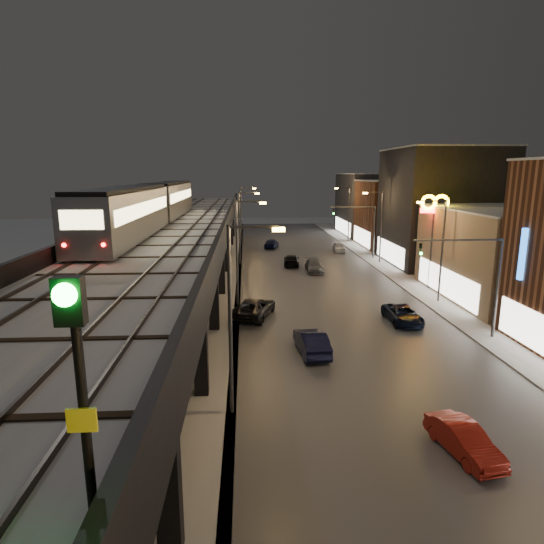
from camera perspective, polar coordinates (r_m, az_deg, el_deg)
name	(u,v)px	position (r m, az deg, el deg)	size (l,w,h in m)	color
road_surface	(324,292)	(43.90, 6.55, -2.51)	(17.00, 120.00, 0.06)	#46474D
sidewalk_right	(426,290)	(46.64, 18.75, -2.16)	(4.00, 120.00, 0.14)	#9FA1A8
under_viaduct_pavement	(182,294)	(43.68, -11.20, -2.74)	(11.00, 120.00, 0.06)	#9FA1A8
elevated_viaduct	(174,240)	(39.51, -12.15, 3.91)	(9.00, 100.00, 6.30)	black
viaduct_trackbed	(174,231)	(39.53, -12.18, 5.04)	(8.40, 100.00, 0.32)	#B2B7C1
viaduct_parapet_streetside	(226,225)	(39.08, -5.85, 5.86)	(0.30, 100.00, 1.10)	black
viaduct_parapet_far	(122,226)	(40.40, -18.33, 5.51)	(0.30, 100.00, 1.10)	black
building_c	(513,254)	(46.14, 27.98, 1.99)	(12.20, 15.20, 8.16)	#816C55
building_d	(441,207)	(59.94, 20.40, 7.61)	(12.20, 13.20, 14.16)	black
building_e	(401,214)	(73.10, 15.91, 7.04)	(12.20, 12.20, 10.16)	brown
building_f	(376,204)	(86.37, 12.90, 8.27)	(12.20, 16.20, 11.16)	#2B2B2D
streetlight_left_1	(236,308)	(20.68, -4.54, -4.49)	(2.57, 0.28, 9.00)	#38383A
streetlight_left_2	(240,246)	(38.27, -4.02, 3.32)	(2.57, 0.28, 9.00)	#38383A
streetlight_right_2	(440,244)	(41.74, 20.28, 3.33)	(2.56, 0.28, 9.00)	#38383A
streetlight_left_3	(242,223)	(56.12, -3.83, 6.18)	(2.57, 0.28, 9.00)	#38383A
streetlight_right_3	(379,222)	(58.54, 13.31, 6.14)	(2.56, 0.28, 9.00)	#38383A
streetlight_left_4	(242,211)	(74.04, -3.73, 7.67)	(2.57, 0.28, 9.00)	#38383A
streetlight_right_4	(347,210)	(75.89, 9.45, 7.64)	(2.56, 0.28, 9.00)	#38383A
traffic_light_rig_a	(482,275)	(33.51, 24.84, -0.38)	(6.10, 0.34, 7.00)	#38383A
traffic_light_rig_b	(366,225)	(61.24, 11.68, 5.78)	(6.10, 0.34, 7.00)	#38383A
subway_train	(152,204)	(43.54, -14.82, 8.24)	(3.02, 36.83, 3.62)	gray
rail_signal	(75,351)	(6.29, -23.44, -9.13)	(0.39, 0.45, 3.36)	black
car_near_white	(311,343)	(29.03, 4.97, -8.83)	(1.59, 4.55, 1.50)	black
car_mid_silver	(254,308)	(36.01, -2.27, -4.57)	(2.47, 5.37, 1.49)	black
car_mid_dark	(291,261)	(55.83, 2.46, 1.42)	(1.84, 4.53, 1.31)	black
car_far_white	(271,244)	(69.02, -0.08, 3.58)	(1.69, 4.20, 1.43)	black
car_onc_silver	(464,441)	(21.01, 22.92, -18.96)	(1.32, 3.79, 1.25)	maroon
car_onc_dark	(403,315)	(35.99, 16.07, -5.23)	(2.15, 4.66, 1.30)	black
car_onc_white	(314,267)	(52.55, 5.30, 0.69)	(1.85, 4.54, 1.32)	#515762
car_onc_red	(339,247)	(66.57, 8.40, 3.08)	(1.58, 3.92, 1.34)	silver
sign_mcdonalds	(434,214)	(46.20, 19.68, 6.87)	(2.74, 0.45, 9.22)	#38383A
sign_carwash	(530,264)	(33.93, 29.67, 0.91)	(1.50, 0.35, 7.77)	#38383A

